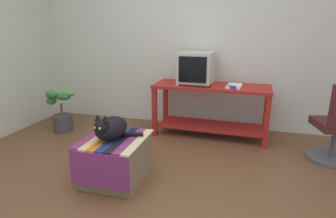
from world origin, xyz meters
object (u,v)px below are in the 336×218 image
(cat, at_px, (110,128))
(ottoman_with_blanket, at_px, (116,159))
(book, at_px, (234,86))
(stapler, at_px, (232,87))
(tv_monitor, at_px, (197,68))
(desk, at_px, (211,101))
(keyboard, at_px, (195,85))
(potted_plant, at_px, (62,111))

(cat, bearing_deg, ottoman_with_blanket, 57.13)
(book, xyz_separation_m, cat, (-1.04, -1.40, -0.18))
(ottoman_with_blanket, relative_size, stapler, 5.94)
(tv_monitor, xyz_separation_m, book, (0.51, -0.12, -0.19))
(desk, distance_m, keyboard, 0.33)
(desk, xyz_separation_m, book, (0.29, -0.05, 0.24))
(tv_monitor, bearing_deg, keyboard, -82.24)
(ottoman_with_blanket, distance_m, stapler, 1.67)
(tv_monitor, distance_m, stapler, 0.58)
(ottoman_with_blanket, distance_m, cat, 0.32)
(cat, bearing_deg, potted_plant, 148.70)
(tv_monitor, distance_m, book, 0.56)
(keyboard, distance_m, cat, 1.45)
(tv_monitor, relative_size, stapler, 4.82)
(desk, relative_size, tv_monitor, 2.89)
(desk, bearing_deg, potted_plant, -167.41)
(keyboard, height_order, cat, keyboard)
(tv_monitor, bearing_deg, ottoman_with_blanket, -106.74)
(desk, relative_size, stapler, 13.93)
(book, bearing_deg, stapler, -95.58)
(ottoman_with_blanket, relative_size, potted_plant, 1.07)
(ottoman_with_blanket, relative_size, cat, 1.55)
(cat, height_order, stapler, stapler)
(tv_monitor, bearing_deg, potted_plant, -164.00)
(keyboard, bearing_deg, ottoman_with_blanket, -105.29)
(desk, height_order, ottoman_with_blanket, desk)
(potted_plant, distance_m, stapler, 2.38)
(potted_plant, height_order, stapler, stapler)
(stapler, bearing_deg, book, 11.05)
(cat, relative_size, potted_plant, 0.69)
(tv_monitor, height_order, stapler, tv_monitor)
(book, height_order, ottoman_with_blanket, book)
(cat, xyz_separation_m, stapler, (1.02, 1.27, 0.19))
(ottoman_with_blanket, height_order, stapler, stapler)
(tv_monitor, height_order, potted_plant, tv_monitor)
(ottoman_with_blanket, height_order, potted_plant, potted_plant)
(cat, bearing_deg, desk, 70.55)
(tv_monitor, distance_m, keyboard, 0.27)
(book, height_order, cat, book)
(desk, bearing_deg, cat, -115.34)
(book, height_order, stapler, stapler)
(book, bearing_deg, ottoman_with_blanket, -121.48)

